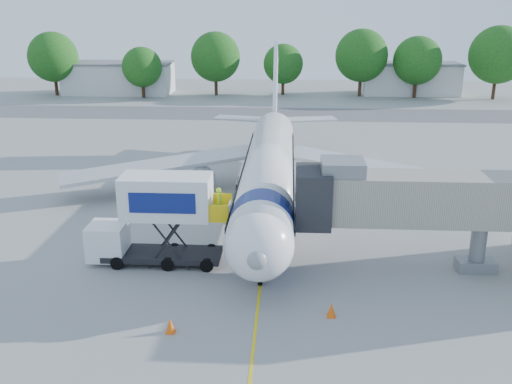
# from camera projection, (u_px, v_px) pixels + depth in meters

# --- Properties ---
(ground) EXTENTS (160.00, 160.00, 0.00)m
(ground) POSITION_uv_depth(u_px,v_px,m) (267.00, 222.00, 40.79)
(ground) COLOR #969694
(ground) RESTS_ON ground
(guidance_line) EXTENTS (0.15, 70.00, 0.01)m
(guidance_line) POSITION_uv_depth(u_px,v_px,m) (267.00, 222.00, 40.79)
(guidance_line) COLOR yellow
(guidance_line) RESTS_ON ground
(taxiway_strip) EXTENTS (120.00, 10.00, 0.01)m
(taxiway_strip) POSITION_uv_depth(u_px,v_px,m) (279.00, 114.00, 80.57)
(taxiway_strip) COLOR #59595B
(taxiway_strip) RESTS_ON ground
(aircraft) EXTENTS (34.17, 37.73, 11.35)m
(aircraft) POSITION_uv_depth(u_px,v_px,m) (269.00, 167.00, 43.76)
(aircraft) COLOR white
(aircraft) RESTS_ON ground
(jet_bridge) EXTENTS (13.90, 3.20, 6.60)m
(jet_bridge) POSITION_uv_depth(u_px,v_px,m) (403.00, 199.00, 32.35)
(jet_bridge) COLOR #A49E8C
(jet_bridge) RESTS_ON ground
(catering_hiloader) EXTENTS (8.50, 2.44, 5.50)m
(catering_hiloader) POSITION_uv_depth(u_px,v_px,m) (157.00, 220.00, 33.63)
(catering_hiloader) COLOR black
(catering_hiloader) RESTS_ON ground
(ground_tug) EXTENTS (4.23, 2.80, 1.56)m
(ground_tug) POSITION_uv_depth(u_px,v_px,m) (170.00, 384.00, 22.22)
(ground_tug) COLOR white
(ground_tug) RESTS_ON ground
(safety_cone_a) EXTENTS (0.47, 0.47, 0.75)m
(safety_cone_a) POSITION_uv_depth(u_px,v_px,m) (331.00, 310.00, 28.44)
(safety_cone_a) COLOR #F0590C
(safety_cone_a) RESTS_ON ground
(safety_cone_b) EXTENTS (0.47, 0.47, 0.75)m
(safety_cone_b) POSITION_uv_depth(u_px,v_px,m) (170.00, 326.00, 27.08)
(safety_cone_b) COLOR #F0590C
(safety_cone_b) RESTS_ON ground
(outbuilding_left) EXTENTS (18.40, 8.40, 5.30)m
(outbuilding_left) POSITION_uv_depth(u_px,v_px,m) (119.00, 78.00, 98.33)
(outbuilding_left) COLOR silver
(outbuilding_left) RESTS_ON ground
(outbuilding_right) EXTENTS (16.40, 7.40, 5.30)m
(outbuilding_right) POSITION_uv_depth(u_px,v_px,m) (410.00, 78.00, 97.47)
(outbuilding_right) COLOR silver
(outbuilding_right) RESTS_ON ground
(tree_a) EXTENTS (8.23, 8.23, 10.49)m
(tree_a) POSITION_uv_depth(u_px,v_px,m) (53.00, 57.00, 94.89)
(tree_a) COLOR #382314
(tree_a) RESTS_ON ground
(tree_b) EXTENTS (6.47, 6.47, 8.25)m
(tree_b) POSITION_uv_depth(u_px,v_px,m) (142.00, 67.00, 92.78)
(tree_b) COLOR #382314
(tree_b) RESTS_ON ground
(tree_c) EXTENTS (8.24, 8.24, 10.51)m
(tree_c) POSITION_uv_depth(u_px,v_px,m) (215.00, 57.00, 94.99)
(tree_c) COLOR #382314
(tree_c) RESTS_ON ground
(tree_d) EXTENTS (6.67, 6.67, 8.50)m
(tree_d) POSITION_uv_depth(u_px,v_px,m) (283.00, 64.00, 95.93)
(tree_d) COLOR #382314
(tree_d) RESTS_ON ground
(tree_e) EXTENTS (8.64, 8.64, 11.02)m
(tree_e) POSITION_uv_depth(u_px,v_px,m) (362.00, 56.00, 93.91)
(tree_e) COLOR #382314
(tree_e) RESTS_ON ground
(tree_f) EXTENTS (7.80, 7.80, 9.95)m
(tree_f) POSITION_uv_depth(u_px,v_px,m) (417.00, 60.00, 92.60)
(tree_f) COLOR #382314
(tree_f) RESTS_ON ground
(tree_g) EXTENTS (9.15, 9.15, 11.66)m
(tree_g) POSITION_uv_depth(u_px,v_px,m) (498.00, 55.00, 90.62)
(tree_g) COLOR #382314
(tree_g) RESTS_ON ground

